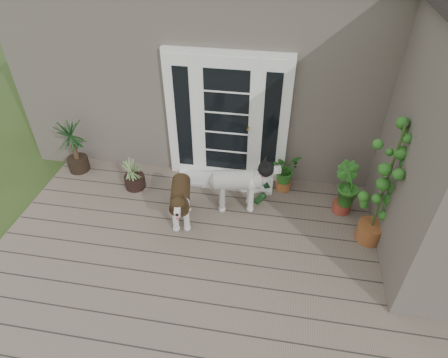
# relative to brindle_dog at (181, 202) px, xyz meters

# --- Properties ---
(deck) EXTENTS (6.20, 4.60, 0.12)m
(deck) POSITION_rel_brindle_dog_xyz_m (0.66, -1.00, -0.42)
(deck) COLOR #6B5B4C
(deck) RESTS_ON ground
(house_main) EXTENTS (7.40, 4.00, 3.10)m
(house_main) POSITION_rel_brindle_dog_xyz_m (0.66, 3.25, 1.07)
(house_main) COLOR #665E54
(house_main) RESTS_ON ground
(door_unit) EXTENTS (1.90, 0.14, 2.15)m
(door_unit) POSITION_rel_brindle_dog_xyz_m (0.46, 1.20, 0.71)
(door_unit) COLOR white
(door_unit) RESTS_ON deck
(door_step) EXTENTS (1.60, 0.40, 0.05)m
(door_step) POSITION_rel_brindle_dog_xyz_m (0.46, 1.00, -0.34)
(door_step) COLOR white
(door_step) RESTS_ON deck
(brindle_dog) EXTENTS (0.55, 0.93, 0.73)m
(brindle_dog) POSITION_rel_brindle_dog_xyz_m (0.00, 0.00, 0.00)
(brindle_dog) COLOR #3D2B16
(brindle_dog) RESTS_ON deck
(white_dog) EXTENTS (0.99, 0.57, 0.78)m
(white_dog) POSITION_rel_brindle_dog_xyz_m (0.75, 0.42, 0.02)
(white_dog) COLOR silver
(white_dog) RESTS_ON deck
(spider_plant) EXTENTS (0.58, 0.58, 0.58)m
(spider_plant) POSITION_rel_brindle_dog_xyz_m (-0.96, 0.64, -0.07)
(spider_plant) COLOR #9BBB73
(spider_plant) RESTS_ON deck
(yucca) EXTENTS (0.66, 0.66, 0.95)m
(yucca) POSITION_rel_brindle_dog_xyz_m (-2.09, 0.93, 0.11)
(yucca) COLOR black
(yucca) RESTS_ON deck
(herb_a) EXTENTS (0.61, 0.61, 0.55)m
(herb_a) POSITION_rel_brindle_dog_xyz_m (1.43, 1.00, -0.09)
(herb_a) COLOR #1B5E1D
(herb_a) RESTS_ON deck
(herb_b) EXTENTS (0.58, 0.58, 0.63)m
(herb_b) POSITION_rel_brindle_dog_xyz_m (2.33, 0.61, -0.05)
(herb_b) COLOR #1A5B1B
(herb_b) RESTS_ON deck
(herb_c) EXTENTS (0.48, 0.48, 0.57)m
(herb_c) POSITION_rel_brindle_dog_xyz_m (2.97, 1.00, -0.08)
(herb_c) COLOR #1C5117
(herb_c) RESTS_ON deck
(sapling) EXTENTS (0.61, 0.61, 1.91)m
(sapling) POSITION_rel_brindle_dog_xyz_m (2.66, 0.08, 0.59)
(sapling) COLOR #1A5B1A
(sapling) RESTS_ON deck
(clog_left) EXTENTS (0.24, 0.31, 0.08)m
(clog_left) POSITION_rel_brindle_dog_xyz_m (1.14, 1.00, -0.32)
(clog_left) COLOR black
(clog_left) RESTS_ON deck
(clog_right) EXTENTS (0.24, 0.28, 0.08)m
(clog_right) POSITION_rel_brindle_dog_xyz_m (1.09, 0.64, -0.33)
(clog_right) COLOR #163817
(clog_right) RESTS_ON deck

